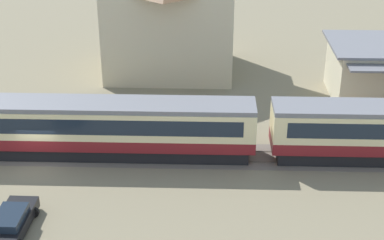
# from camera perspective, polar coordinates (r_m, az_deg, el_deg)

# --- Properties ---
(ground_plane) EXTENTS (600.00, 600.00, 0.00)m
(ground_plane) POSITION_cam_1_polar(r_m,az_deg,el_deg) (40.53, -14.57, -4.17)
(ground_plane) COLOR #7A7056
(passenger_train) EXTENTS (65.90, 2.89, 3.92)m
(passenger_train) POSITION_cam_1_polar(r_m,az_deg,el_deg) (39.87, -8.81, -0.56)
(passenger_train) COLOR maroon
(passenger_train) RESTS_ON ground_plane
(railway_track) EXTENTS (108.21, 3.60, 0.04)m
(railway_track) POSITION_cam_1_polar(r_m,az_deg,el_deg) (40.49, -4.95, -3.37)
(railway_track) COLOR #665B51
(railway_track) RESTS_ON ground_plane
(station_house_brown_roof) EXTENTS (12.05, 9.57, 10.53)m
(station_house_brown_roof) POSITION_cam_1_polar(r_m,az_deg,el_deg) (53.23, -2.19, 10.33)
(station_house_brown_roof) COLOR beige
(station_house_brown_roof) RESTS_ON ground_plane
(parked_car_black) EXTENTS (2.19, 4.72, 1.30)m
(parked_car_black) POSITION_cam_1_polar(r_m,az_deg,el_deg) (34.16, -17.10, -9.52)
(parked_car_black) COLOR black
(parked_car_black) RESTS_ON ground_plane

